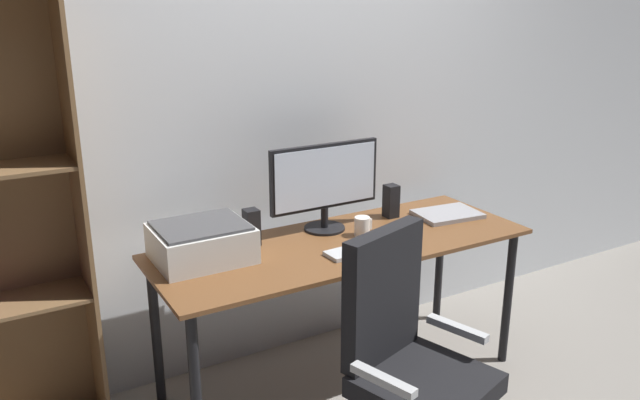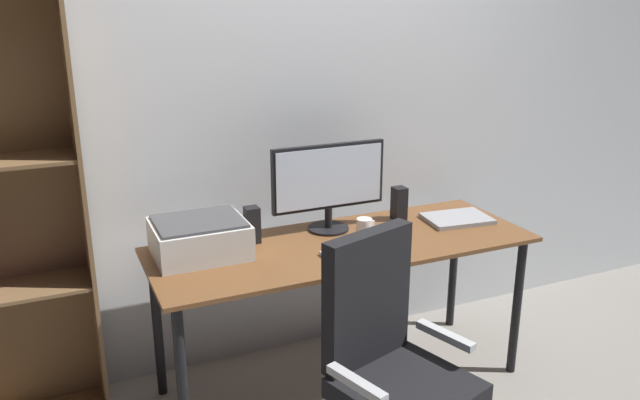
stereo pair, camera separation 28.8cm
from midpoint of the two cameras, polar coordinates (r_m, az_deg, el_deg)
name	(u,v)px [view 1 (the left image)]	position (r m, az deg, el deg)	size (l,w,h in m)	color
ground_plane	(341,380)	(3.30, -0.67, -15.83)	(12.00, 12.00, 0.00)	gray
back_wall	(292,106)	(3.24, -5.12, 8.31)	(6.40, 0.10, 2.60)	silver
desk	(343,258)	(2.99, -0.72, -5.25)	(1.78, 0.65, 0.74)	brown
monitor	(325,181)	(3.04, -2.28, 1.66)	(0.57, 0.20, 0.43)	black
keyboard	(357,250)	(2.84, 0.38, -4.57)	(0.29, 0.11, 0.02)	#B7BABC
mouse	(393,238)	(2.96, 3.79, -3.49)	(0.06, 0.10, 0.03)	black
coffee_mug	(362,226)	(3.02, 1.08, -2.42)	(0.09, 0.07, 0.09)	white
laptop	(447,214)	(3.34, 8.91, -1.29)	(0.32, 0.23, 0.02)	#99999E
speaker_left	(252,227)	(2.93, -8.94, -2.47)	(0.06, 0.07, 0.17)	black
speaker_right	(391,201)	(3.27, 3.88, -0.13)	(0.06, 0.07, 0.17)	black
printer	(202,242)	(2.81, -13.45, -3.73)	(0.40, 0.34, 0.16)	silver
office_chair	(409,375)	(2.50, 4.58, -15.42)	(0.57, 0.57, 1.01)	#B7BABC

